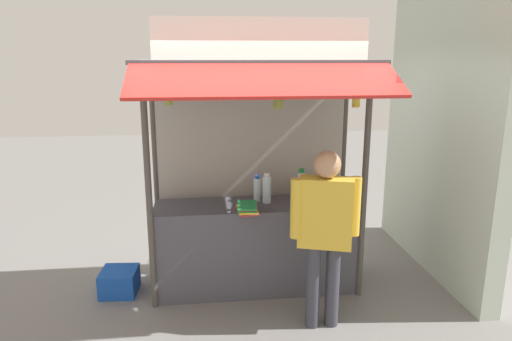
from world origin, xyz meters
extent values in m
plane|color=slate|center=(0.00, 0.00, 0.00)|extent=(20.00, 20.00, 0.00)
cube|color=#4C4C56|center=(0.00, 0.00, 0.46)|extent=(2.05, 0.56, 0.92)
cylinder|color=#4C4742|center=(-1.02, -0.28, 1.15)|extent=(0.06, 0.06, 2.30)
cylinder|color=#4C4742|center=(1.02, -0.28, 1.15)|extent=(0.06, 0.06, 2.30)
cylinder|color=#4C4742|center=(-1.02, 0.44, 1.15)|extent=(0.06, 0.06, 2.30)
cylinder|color=#4C4742|center=(1.02, 0.44, 1.15)|extent=(0.06, 0.06, 2.30)
cube|color=#B7B2A8|center=(0.00, 0.44, 1.13)|extent=(2.01, 0.04, 2.25)
cube|color=#3F3F44|center=(0.00, -0.02, 2.32)|extent=(2.25, 0.92, 0.04)
cube|color=red|center=(0.00, -0.73, 2.18)|extent=(2.21, 0.51, 0.26)
cube|color=white|center=(0.00, -0.43, 2.52)|extent=(1.84, 0.04, 0.35)
cylinder|color=#59544C|center=(0.00, -0.38, 2.22)|extent=(1.94, 0.02, 0.02)
cylinder|color=silver|center=(0.02, 0.10, 1.04)|extent=(0.08, 0.08, 0.24)
cylinder|color=blue|center=(0.02, 0.10, 1.18)|extent=(0.05, 0.05, 0.03)
cylinder|color=silver|center=(0.11, 0.04, 1.06)|extent=(0.09, 0.09, 0.27)
cylinder|color=white|center=(0.11, 0.04, 1.21)|extent=(0.06, 0.06, 0.04)
cylinder|color=silver|center=(0.49, 0.15, 1.06)|extent=(0.09, 0.09, 0.28)
cylinder|color=#198C33|center=(0.49, 0.15, 1.22)|extent=(0.06, 0.06, 0.04)
cube|color=red|center=(-0.11, -0.21, 0.92)|extent=(0.21, 0.32, 0.01)
cube|color=white|center=(-0.10, -0.20, 0.93)|extent=(0.20, 0.31, 0.01)
cube|color=yellow|center=(-0.11, -0.21, 0.95)|extent=(0.20, 0.31, 0.01)
cube|color=green|center=(-0.11, -0.21, 0.96)|extent=(0.22, 0.32, 0.01)
cube|color=red|center=(-0.10, -0.20, 0.97)|extent=(0.20, 0.31, 0.01)
cube|color=green|center=(-0.11, -0.21, 0.98)|extent=(0.21, 0.32, 0.01)
cube|color=blue|center=(0.95, 0.02, 0.92)|extent=(0.20, 0.27, 0.01)
cube|color=black|center=(0.95, 0.02, 0.93)|extent=(0.22, 0.28, 0.01)
cube|color=orange|center=(0.94, 0.03, 0.94)|extent=(0.22, 0.27, 0.01)
cube|color=red|center=(0.94, 0.02, 0.95)|extent=(0.20, 0.26, 0.01)
cube|color=red|center=(0.93, 0.02, 0.96)|extent=(0.21, 0.27, 0.01)
cube|color=orange|center=(0.95, 0.02, 0.97)|extent=(0.20, 0.26, 0.01)
cube|color=black|center=(0.76, -0.21, 0.92)|extent=(0.22, 0.28, 0.01)
cube|color=red|center=(0.75, -0.21, 0.93)|extent=(0.23, 0.29, 0.01)
cube|color=orange|center=(0.76, -0.20, 0.94)|extent=(0.23, 0.29, 0.01)
cube|color=blue|center=(0.75, -0.21, 0.95)|extent=(0.22, 0.28, 0.01)
cube|color=red|center=(0.75, -0.21, 0.96)|extent=(0.21, 0.27, 0.01)
cube|color=black|center=(0.75, -0.20, 0.97)|extent=(0.21, 0.27, 0.01)
cube|color=black|center=(0.76, -0.21, 0.98)|extent=(0.21, 0.27, 0.01)
cylinder|color=#332D23|center=(-0.80, -0.38, 2.16)|extent=(0.01, 0.01, 0.10)
cylinder|color=olive|center=(-0.80, -0.38, 2.09)|extent=(0.04, 0.04, 0.04)
ellipsoid|color=#86A83D|center=(-0.78, -0.38, 2.02)|extent=(0.03, 0.06, 0.13)
ellipsoid|color=#86A83D|center=(-0.79, -0.37, 2.02)|extent=(0.05, 0.05, 0.13)
ellipsoid|color=#86A83D|center=(-0.80, -0.36, 2.02)|extent=(0.07, 0.04, 0.13)
ellipsoid|color=#86A83D|center=(-0.82, -0.37, 2.02)|extent=(0.05, 0.07, 0.13)
ellipsoid|color=#86A83D|center=(-0.81, -0.39, 2.02)|extent=(0.05, 0.06, 0.13)
ellipsoid|color=#86A83D|center=(-0.80, -0.40, 2.02)|extent=(0.08, 0.05, 0.13)
ellipsoid|color=#86A83D|center=(-0.78, -0.40, 2.02)|extent=(0.07, 0.06, 0.13)
cylinder|color=#332D23|center=(0.15, -0.38, 2.15)|extent=(0.01, 0.01, 0.11)
cylinder|color=olive|center=(0.15, -0.38, 2.07)|extent=(0.04, 0.04, 0.04)
ellipsoid|color=olive|center=(0.18, -0.38, 1.99)|extent=(0.04, 0.08, 0.16)
ellipsoid|color=olive|center=(0.17, -0.37, 1.99)|extent=(0.07, 0.07, 0.16)
ellipsoid|color=olive|center=(0.16, -0.36, 1.99)|extent=(0.07, 0.05, 0.16)
ellipsoid|color=olive|center=(0.14, -0.36, 1.99)|extent=(0.08, 0.07, 0.16)
ellipsoid|color=olive|center=(0.14, -0.37, 1.99)|extent=(0.06, 0.07, 0.16)
ellipsoid|color=olive|center=(0.14, -0.38, 1.99)|extent=(0.05, 0.07, 0.16)
ellipsoid|color=olive|center=(0.15, -0.39, 1.99)|extent=(0.07, 0.05, 0.16)
ellipsoid|color=olive|center=(0.15, -0.40, 1.99)|extent=(0.07, 0.04, 0.16)
ellipsoid|color=olive|center=(0.17, -0.39, 1.99)|extent=(0.07, 0.07, 0.16)
cylinder|color=#332D23|center=(0.86, -0.38, 2.14)|extent=(0.01, 0.01, 0.13)
cylinder|color=olive|center=(0.86, -0.38, 2.06)|extent=(0.04, 0.04, 0.04)
ellipsoid|color=yellow|center=(0.88, -0.38, 1.99)|extent=(0.04, 0.08, 0.14)
ellipsoid|color=yellow|center=(0.87, -0.36, 1.99)|extent=(0.07, 0.06, 0.14)
ellipsoid|color=yellow|center=(0.86, -0.36, 1.98)|extent=(0.07, 0.03, 0.14)
ellipsoid|color=yellow|center=(0.84, -0.37, 1.98)|extent=(0.04, 0.06, 0.14)
ellipsoid|color=yellow|center=(0.84, -0.39, 1.98)|extent=(0.05, 0.07, 0.14)
ellipsoid|color=yellow|center=(0.86, -0.40, 1.98)|extent=(0.07, 0.04, 0.14)
ellipsoid|color=yellow|center=(0.88, -0.40, 1.99)|extent=(0.07, 0.06, 0.14)
cylinder|color=#383842|center=(0.42, -0.78, 0.39)|extent=(0.12, 0.12, 0.77)
cylinder|color=#383842|center=(0.60, -0.78, 0.39)|extent=(0.12, 0.12, 0.77)
cube|color=gold|center=(0.51, -0.78, 1.08)|extent=(0.50, 0.32, 0.61)
cylinder|color=gold|center=(0.25, -0.78, 1.12)|extent=(0.10, 0.10, 0.52)
cylinder|color=gold|center=(0.76, -0.78, 1.12)|extent=(0.10, 0.10, 0.52)
sphere|color=tan|center=(0.51, -0.78, 1.50)|extent=(0.23, 0.23, 0.23)
cube|color=#194CB2|center=(-1.41, 0.03, 0.12)|extent=(0.38, 0.38, 0.25)
cube|color=beige|center=(2.07, 0.30, 1.53)|extent=(0.20, 2.40, 3.07)
camera|label=1|loc=(-0.51, -4.43, 2.38)|focal=32.50mm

